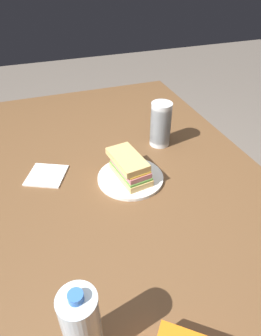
% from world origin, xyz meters
% --- Properties ---
extents(ground_plane, '(8.00, 8.00, 0.00)m').
position_xyz_m(ground_plane, '(0.00, 0.00, 0.00)').
color(ground_plane, '#70665B').
extents(dining_table, '(1.74, 0.95, 0.76)m').
position_xyz_m(dining_table, '(0.00, 0.00, 0.67)').
color(dining_table, brown).
rests_on(dining_table, ground_plane).
extents(paper_plate, '(0.24, 0.24, 0.01)m').
position_xyz_m(paper_plate, '(0.02, 0.02, 0.76)').
color(paper_plate, white).
rests_on(paper_plate, dining_table).
extents(sandwich, '(0.19, 0.12, 0.08)m').
position_xyz_m(sandwich, '(0.03, 0.02, 0.81)').
color(sandwich, '#DBB26B').
rests_on(sandwich, paper_plate).
extents(water_bottle_tall, '(0.07, 0.07, 0.21)m').
position_xyz_m(water_bottle_tall, '(-0.47, 0.29, 0.85)').
color(water_bottle_tall, silver).
rests_on(water_bottle_tall, dining_table).
extents(plastic_cup_stack, '(0.08, 0.08, 0.18)m').
position_xyz_m(plastic_cup_stack, '(0.21, -0.18, 0.85)').
color(plastic_cup_stack, silver).
rests_on(plastic_cup_stack, dining_table).
extents(paper_napkin, '(0.17, 0.17, 0.01)m').
position_xyz_m(paper_napkin, '(0.14, 0.30, 0.76)').
color(paper_napkin, white).
rests_on(paper_napkin, dining_table).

